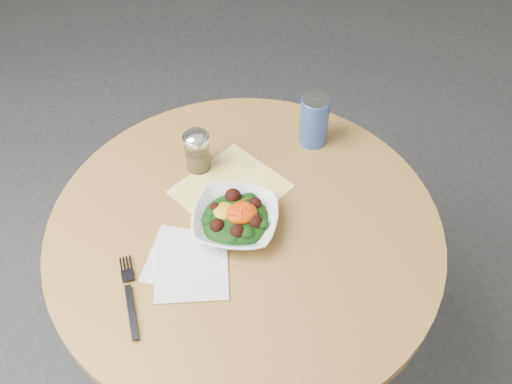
{
  "coord_description": "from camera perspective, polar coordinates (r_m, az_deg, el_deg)",
  "views": [
    {
      "loc": [
        -0.16,
        -0.78,
        1.77
      ],
      "look_at": [
        0.04,
        0.04,
        0.81
      ],
      "focal_mm": 40.0,
      "sensor_mm": 36.0,
      "label": 1
    }
  ],
  "objects": [
    {
      "name": "ground",
      "position": [
        1.94,
        -0.81,
        -17.06
      ],
      "size": [
        6.0,
        6.0,
        0.0
      ],
      "primitive_type": "plane",
      "color": "#2C2C2E",
      "rests_on": "ground"
    },
    {
      "name": "spice_shaker",
      "position": [
        1.38,
        -5.9,
        4.14
      ],
      "size": [
        0.06,
        0.06,
        0.11
      ],
      "color": "silver",
      "rests_on": "table"
    },
    {
      "name": "paper_napkins",
      "position": [
        1.24,
        -6.82,
        -7.17
      ],
      "size": [
        0.21,
        0.23,
        0.0
      ],
      "color": "silver",
      "rests_on": "table"
    },
    {
      "name": "fork",
      "position": [
        1.22,
        -12.55,
        -9.86
      ],
      "size": [
        0.03,
        0.2,
        0.0
      ],
      "color": "black",
      "rests_on": "table"
    },
    {
      "name": "salad_bowl",
      "position": [
        1.27,
        -2.06,
        -2.73
      ],
      "size": [
        0.25,
        0.25,
        0.07
      ],
      "color": "white",
      "rests_on": "table"
    },
    {
      "name": "cloth_napkin",
      "position": [
        1.36,
        -2.55,
        0.28
      ],
      "size": [
        0.31,
        0.3,
        0.0
      ],
      "primitive_type": "cube",
      "rotation": [
        0.0,
        0.0,
        0.56
      ],
      "color": "yellow",
      "rests_on": "table"
    },
    {
      "name": "beverage_can",
      "position": [
        1.44,
        5.84,
        7.13
      ],
      "size": [
        0.07,
        0.07,
        0.14
      ],
      "color": "navy",
      "rests_on": "table"
    },
    {
      "name": "table",
      "position": [
        1.46,
        -1.04,
        -8.16
      ],
      "size": [
        0.9,
        0.9,
        0.75
      ],
      "color": "black",
      "rests_on": "ground"
    }
  ]
}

